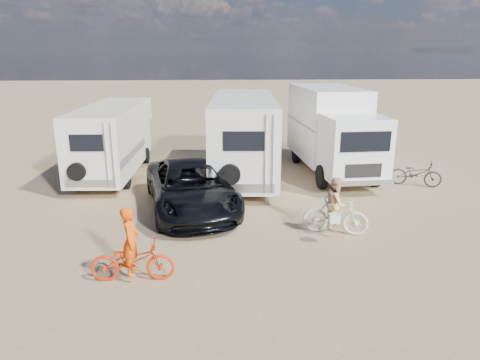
{
  "coord_description": "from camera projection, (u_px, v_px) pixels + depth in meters",
  "views": [
    {
      "loc": [
        -1.16,
        -11.18,
        5.16
      ],
      "look_at": [
        -0.42,
        1.82,
        1.3
      ],
      "focal_mm": 32.81,
      "sensor_mm": 36.0,
      "label": 1
    }
  ],
  "objects": [
    {
      "name": "rider_man",
      "position": [
        131.0,
        248.0,
        10.01
      ],
      "size": [
        0.39,
        0.6,
        1.63
      ],
      "primitive_type": "imported",
      "rotation": [
        0.0,
        0.0,
        1.57
      ],
      "color": "#EC4907",
      "rests_on": "ground"
    },
    {
      "name": "bike_woman",
      "position": [
        335.0,
        215.0,
        12.7
      ],
      "size": [
        1.95,
        1.08,
        1.13
      ],
      "primitive_type": "imported",
      "rotation": [
        0.0,
        0.0,
        1.26
      ],
      "color": "silver",
      "rests_on": "ground"
    },
    {
      "name": "box_truck",
      "position": [
        334.0,
        132.0,
        18.63
      ],
      "size": [
        2.84,
        6.98,
        3.62
      ],
      "primitive_type": null,
      "rotation": [
        0.0,
        0.0,
        0.06
      ],
      "color": "white",
      "rests_on": "ground"
    },
    {
      "name": "dark_suv",
      "position": [
        191.0,
        187.0,
        14.59
      ],
      "size": [
        3.73,
        6.08,
        1.57
      ],
      "primitive_type": "imported",
      "rotation": [
        0.0,
        0.0,
        0.21
      ],
      "color": "black",
      "rests_on": "ground"
    },
    {
      "name": "crate",
      "position": [
        258.0,
        186.0,
        16.69
      ],
      "size": [
        0.5,
        0.5,
        0.39
      ],
      "primitive_type": "cube",
      "rotation": [
        0.0,
        0.0,
        -0.03
      ],
      "color": "#846249",
      "rests_on": "ground"
    },
    {
      "name": "rider_woman",
      "position": [
        336.0,
        209.0,
        12.65
      ],
      "size": [
        0.78,
        0.89,
        1.53
      ],
      "primitive_type": "imported",
      "rotation": [
        0.0,
        0.0,
        1.26
      ],
      "color": "#D9B087",
      "rests_on": "ground"
    },
    {
      "name": "cooler",
      "position": [
        185.0,
        188.0,
        16.39
      ],
      "size": [
        0.6,
        0.53,
        0.4
      ],
      "primitive_type": "cube",
      "rotation": [
        0.0,
        0.0,
        0.38
      ],
      "color": "#234989",
      "rests_on": "ground"
    },
    {
      "name": "rv_left",
      "position": [
        113.0,
        141.0,
        18.53
      ],
      "size": [
        2.35,
        6.86,
        2.94
      ],
      "primitive_type": null,
      "rotation": [
        0.0,
        0.0,
        -0.04
      ],
      "color": "beige",
      "rests_on": "ground"
    },
    {
      "name": "ground",
      "position": [
        259.0,
        243.0,
        12.23
      ],
      "size": [
        140.0,
        140.0,
        0.0
      ],
      "primitive_type": "plane",
      "color": "#9F855F",
      "rests_on": "ground"
    },
    {
      "name": "bike_parked",
      "position": [
        416.0,
        173.0,
        17.24
      ],
      "size": [
        2.04,
        1.35,
        1.02
      ],
      "primitive_type": "imported",
      "rotation": [
        0.0,
        0.0,
        1.19
      ],
      "color": "#242624",
      "rests_on": "ground"
    },
    {
      "name": "bike_man",
      "position": [
        132.0,
        260.0,
        10.1
      ],
      "size": [
        1.93,
        0.68,
        1.01
      ],
      "primitive_type": "imported",
      "rotation": [
        0.0,
        0.0,
        1.57
      ],
      "color": "red",
      "rests_on": "ground"
    },
    {
      "name": "rv_main",
      "position": [
        243.0,
        138.0,
        18.03
      ],
      "size": [
        2.93,
        7.54,
        3.35
      ],
      "primitive_type": null,
      "rotation": [
        0.0,
        0.0,
        -0.06
      ],
      "color": "white",
      "rests_on": "ground"
    }
  ]
}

